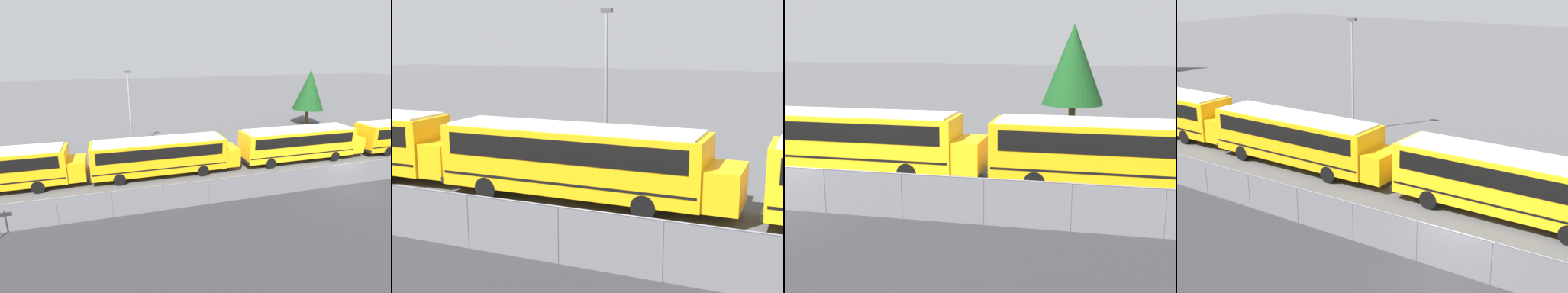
# 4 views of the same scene
# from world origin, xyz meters

# --- Properties ---
(ground_plane) EXTENTS (200.00, 200.00, 0.00)m
(ground_plane) POSITION_xyz_m (0.00, 0.00, 0.00)
(ground_plane) COLOR #4C4C4F
(fence) EXTENTS (99.82, 0.07, 1.72)m
(fence) POSITION_xyz_m (0.00, -0.00, 0.88)
(fence) COLOR #9EA0A5
(fence) RESTS_ON ground_plane
(school_bus_3) EXTENTS (11.86, 2.59, 2.99)m
(school_bus_3) POSITION_xyz_m (0.05, 5.80, 1.77)
(school_bus_3) COLOR yellow
(school_bus_3) RESTS_ON ground_plane
(school_bus_4) EXTENTS (11.86, 2.59, 2.99)m
(school_bus_4) POSITION_xyz_m (12.34, 5.53, 1.77)
(school_bus_4) COLOR #EDA80F
(school_bus_4) RESTS_ON ground_plane
(tree_0) EXTENTS (3.99, 3.99, 7.24)m
(tree_0) POSITION_xyz_m (9.59, 18.15, 4.63)
(tree_0) COLOR #51381E
(tree_0) RESTS_ON ground_plane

